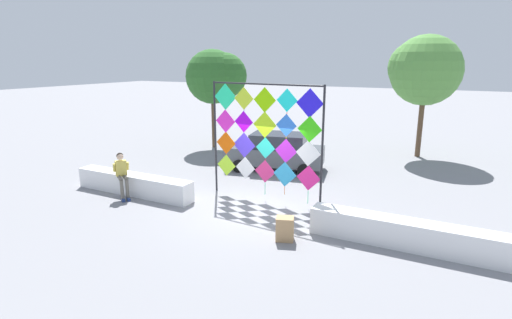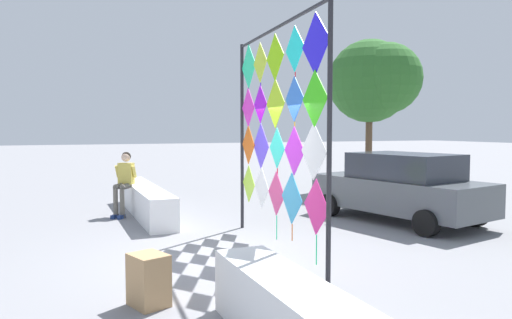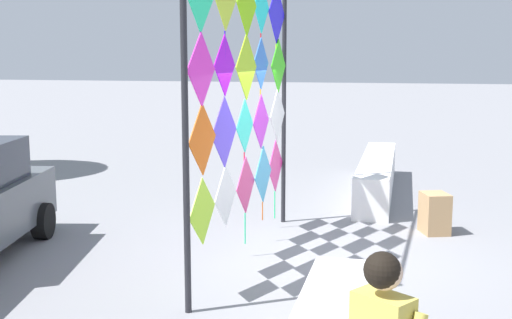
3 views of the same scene
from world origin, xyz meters
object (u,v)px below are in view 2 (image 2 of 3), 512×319
(parked_car, at_px, (400,187))
(tree_far_right, at_px, (373,81))
(kite_display_rack, at_px, (276,120))
(seated_vendor, at_px, (124,178))
(cardboard_box_large, at_px, (149,280))

(parked_car, xyz_separation_m, tree_far_right, (-4.79, 2.74, 2.94))
(kite_display_rack, relative_size, tree_far_right, 0.79)
(kite_display_rack, height_order, parked_car, kite_display_rack)
(tree_far_right, bearing_deg, kite_display_rack, -46.84)
(seated_vendor, xyz_separation_m, cardboard_box_large, (6.19, -0.51, -0.61))
(seated_vendor, distance_m, tree_far_right, 9.11)
(seated_vendor, height_order, cardboard_box_large, seated_vendor)
(kite_display_rack, bearing_deg, seated_vendor, -155.22)
(seated_vendor, relative_size, tree_far_right, 0.30)
(parked_car, bearing_deg, kite_display_rack, -71.04)
(kite_display_rack, xyz_separation_m, seated_vendor, (-4.37, -2.02, -1.36))
(seated_vendor, distance_m, cardboard_box_large, 6.24)
(kite_display_rack, xyz_separation_m, cardboard_box_large, (1.82, -2.53, -1.97))
(seated_vendor, height_order, tree_far_right, tree_far_right)
(parked_car, relative_size, cardboard_box_large, 6.85)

